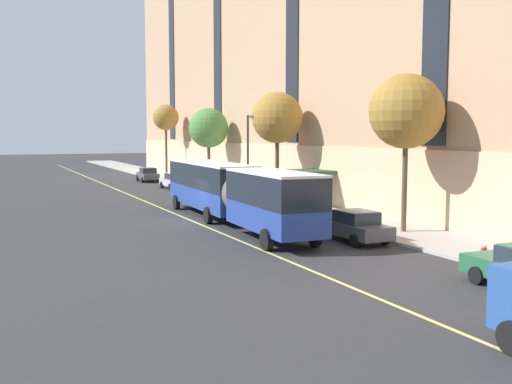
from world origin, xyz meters
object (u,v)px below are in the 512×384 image
(parked_car_white_0, at_px, (244,198))
(city_bus, at_px, (231,190))
(parked_car_darkgray_4, at_px, (354,226))
(parked_car_champagne_6, at_px, (199,187))
(street_tree_far_uptown, at_px, (209,128))
(street_tree_near_corner, at_px, (406,112))
(parked_car_silver_2, at_px, (175,181))
(street_tree_far_downtown, at_px, (166,118))
(fire_hydrant, at_px, (484,253))
(parked_car_darkgray_5, at_px, (148,175))
(street_lamp, at_px, (249,148))
(street_tree_mid_block, at_px, (277,118))
(parked_car_green_3, at_px, (298,211))

(parked_car_white_0, bearing_deg, city_bus, -119.41)
(parked_car_darkgray_4, relative_size, parked_car_champagne_6, 1.00)
(parked_car_champagne_6, distance_m, street_tree_far_uptown, 9.33)
(street_tree_near_corner, bearing_deg, parked_car_silver_2, 96.60)
(street_tree_far_downtown, height_order, fire_hydrant, street_tree_far_downtown)
(parked_car_darkgray_4, bearing_deg, street_tree_near_corner, 12.90)
(city_bus, relative_size, parked_car_champagne_6, 4.44)
(parked_car_white_0, height_order, street_tree_far_uptown, street_tree_far_uptown)
(parked_car_darkgray_4, relative_size, street_tree_far_downtown, 0.51)
(parked_car_white_0, xyz_separation_m, parked_car_champagne_6, (0.17, 10.13, 0.00))
(city_bus, distance_m, street_tree_far_uptown, 24.44)
(parked_car_darkgray_5, xyz_separation_m, street_lamp, (1.89, -23.65, 3.41))
(street_tree_far_uptown, xyz_separation_m, street_tree_far_downtown, (0.00, 15.05, 1.37))
(city_bus, bearing_deg, street_tree_mid_block, 48.99)
(parked_car_darkgray_4, bearing_deg, city_bus, 113.09)
(parked_car_green_3, bearing_deg, parked_car_white_0, 91.69)
(parked_car_green_3, xyz_separation_m, parked_car_darkgray_4, (-0.23, -6.26, -0.00))
(parked_car_white_0, relative_size, street_tree_far_uptown, 0.57)
(street_tree_near_corner, distance_m, fire_hydrant, 9.69)
(parked_car_silver_2, height_order, parked_car_champagne_6, same)
(parked_car_darkgray_5, xyz_separation_m, street_tree_far_uptown, (3.63, -9.88, 5.06))
(city_bus, bearing_deg, street_tree_far_downtown, 79.60)
(parked_car_green_3, relative_size, street_tree_mid_block, 0.56)
(parked_car_champagne_6, bearing_deg, street_tree_mid_block, -66.58)
(parked_car_white_0, distance_m, street_tree_mid_block, 7.07)
(parked_car_silver_2, relative_size, street_tree_near_corner, 0.52)
(parked_car_champagne_6, xyz_separation_m, street_tree_far_uptown, (3.48, 7.03, 5.05))
(parked_car_champagne_6, distance_m, street_lamp, 7.75)
(street_tree_far_downtown, distance_m, street_lamp, 29.03)
(parked_car_darkgray_5, xyz_separation_m, street_tree_far_downtown, (3.63, 5.17, 6.43))
(parked_car_silver_2, xyz_separation_m, street_tree_far_uptown, (3.48, 0.01, 5.06))
(parked_car_darkgray_5, height_order, street_tree_far_downtown, street_tree_far_downtown)
(street_tree_far_downtown, xyz_separation_m, fire_hydrant, (-1.84, -52.59, -6.71))
(street_tree_near_corner, bearing_deg, street_tree_far_uptown, 90.00)
(street_tree_far_downtown, bearing_deg, street_tree_far_uptown, -90.00)
(parked_car_green_3, bearing_deg, street_tree_near_corner, -57.72)
(parked_car_champagne_6, relative_size, street_tree_far_uptown, 0.58)
(parked_car_silver_2, xyz_separation_m, street_tree_near_corner, (3.48, -30.10, 5.65))
(parked_car_green_3, height_order, street_tree_mid_block, street_tree_mid_block)
(parked_car_green_3, xyz_separation_m, fire_hydrant, (1.59, -12.86, -0.29))
(parked_car_silver_2, height_order, parked_car_darkgray_4, same)
(parked_car_darkgray_4, bearing_deg, street_tree_mid_block, 77.02)
(street_tree_near_corner, height_order, street_lamp, street_tree_near_corner)
(parked_car_silver_2, xyz_separation_m, parked_car_darkgray_5, (-0.15, 9.89, -0.00))
(parked_car_silver_2, distance_m, street_tree_near_corner, 30.82)
(parked_car_green_3, height_order, parked_car_champagne_6, same)
(city_bus, distance_m, fire_hydrant, 15.40)
(city_bus, height_order, fire_hydrant, city_bus)
(fire_hydrant, bearing_deg, parked_car_darkgray_4, 105.48)
(street_tree_far_uptown, xyz_separation_m, street_lamp, (-1.74, -13.76, -1.64))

